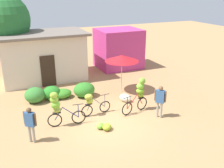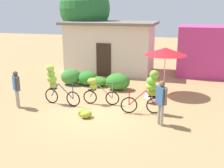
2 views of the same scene
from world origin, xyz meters
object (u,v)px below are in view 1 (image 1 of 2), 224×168
object	(u,v)px
person_bystander	(160,98)
person_vendor	(30,122)
bicycle_center_loaded	(139,92)
banana_pile_on_ground	(104,126)
produce_sack	(125,98)
market_umbrella	(122,58)
building_low	(43,56)
bicycle_near_pile	(92,102)
tree_behind_building	(3,20)
shop_pink	(118,49)
bicycle_leftmost	(58,107)

from	to	relation	value
person_bystander	person_vendor	bearing A→B (deg)	177.44
bicycle_center_loaded	banana_pile_on_ground	size ratio (longest dim) A/B	2.26
bicycle_center_loaded	produce_sack	bearing A→B (deg)	95.93
market_umbrella	building_low	bearing A→B (deg)	132.07
banana_pile_on_ground	person_vendor	world-z (taller)	person_vendor
market_umbrella	produce_sack	size ratio (longest dim) A/B	3.22
bicycle_center_loaded	person_bystander	size ratio (longest dim) A/B	1.07
market_umbrella	bicycle_near_pile	size ratio (longest dim) A/B	1.43
produce_sack	banana_pile_on_ground	bearing A→B (deg)	-133.58
tree_behind_building	produce_sack	distance (m)	9.50
building_low	person_bystander	world-z (taller)	building_low
tree_behind_building	bicycle_center_loaded	world-z (taller)	tree_behind_building
market_umbrella	tree_behind_building	bearing A→B (deg)	138.03
market_umbrella	banana_pile_on_ground	distance (m)	4.96
shop_pink	bicycle_leftmost	world-z (taller)	shop_pink
person_vendor	market_umbrella	bearing A→B (deg)	31.32
produce_sack	bicycle_leftmost	bearing A→B (deg)	-162.66
bicycle_center_loaded	produce_sack	xyz separation A→B (m)	(-0.13, 1.28, -0.78)
building_low	bicycle_leftmost	distance (m)	6.95
tree_behind_building	person_vendor	world-z (taller)	tree_behind_building
bicycle_center_loaded	person_bystander	bearing A→B (deg)	-62.33
tree_behind_building	banana_pile_on_ground	world-z (taller)	tree_behind_building
market_umbrella	bicycle_near_pile	xyz separation A→B (m)	(-2.69, -2.22, -1.38)
produce_sack	person_bystander	world-z (taller)	person_bystander
bicycle_near_pile	person_vendor	size ratio (longest dim) A/B	1.02
bicycle_near_pile	person_vendor	world-z (taller)	person_vendor
bicycle_leftmost	person_vendor	xyz separation A→B (m)	(-1.31, -0.82, -0.03)
shop_pink	person_vendor	bearing A→B (deg)	-133.21
tree_behind_building	bicycle_center_loaded	distance (m)	10.27
shop_pink	market_umbrella	world-z (taller)	shop_pink
building_low	tree_behind_building	size ratio (longest dim) A/B	1.02
tree_behind_building	bicycle_leftmost	world-z (taller)	tree_behind_building
market_umbrella	person_vendor	world-z (taller)	market_umbrella
shop_pink	market_umbrella	distance (m)	5.19
shop_pink	person_vendor	distance (m)	11.29
tree_behind_building	bicycle_leftmost	xyz separation A→B (m)	(1.56, -8.01, -2.99)
tree_behind_building	person_vendor	size ratio (longest dim) A/B	3.67
produce_sack	person_vendor	world-z (taller)	person_vendor
person_bystander	tree_behind_building	bearing A→B (deg)	124.16
banana_pile_on_ground	person_bystander	bearing A→B (deg)	-0.36
building_low	tree_behind_building	bearing A→B (deg)	152.34
bicycle_center_loaded	shop_pink	bearing A→B (deg)	72.58
building_low	shop_pink	distance (m)	5.87
market_umbrella	produce_sack	distance (m)	2.38
shop_pink	produce_sack	distance (m)	6.76
shop_pink	bicycle_leftmost	bearing A→B (deg)	-130.93
produce_sack	tree_behind_building	bearing A→B (deg)	129.04
market_umbrella	bicycle_center_loaded	world-z (taller)	market_umbrella
shop_pink	building_low	bearing A→B (deg)	-175.12
bicycle_leftmost	person_vendor	distance (m)	1.55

